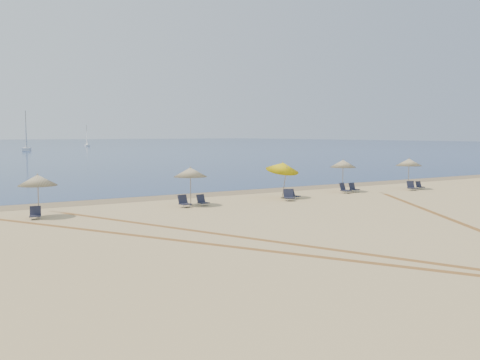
{
  "coord_description": "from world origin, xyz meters",
  "views": [
    {
      "loc": [
        -17.42,
        -8.72,
        4.26
      ],
      "look_at": [
        0.0,
        20.0,
        1.3
      ],
      "focal_mm": 39.22,
      "sensor_mm": 36.0,
      "label": 1
    }
  ],
  "objects_px": {
    "umbrella_1": "(38,180)",
    "chair_4": "(202,201)",
    "chair_3": "(184,202)",
    "sailboat_2": "(87,140)",
    "umbrella_5": "(409,162)",
    "chair_7": "(344,189)",
    "chair_6": "(294,194)",
    "chair_2": "(35,213)",
    "chair_10": "(420,186)",
    "chair_8": "(353,188)",
    "chair_5": "(289,196)",
    "sailboat_1": "(26,139)",
    "umbrella_2": "(190,172)",
    "umbrella_4": "(343,164)",
    "umbrella_3": "(283,167)",
    "chair_9": "(412,186)"
  },
  "relations": [
    {
      "from": "chair_7",
      "to": "chair_8",
      "type": "xyz_separation_m",
      "value": [
        1.11,
        0.24,
        -0.03
      ]
    },
    {
      "from": "chair_4",
      "to": "sailboat_1",
      "type": "xyz_separation_m",
      "value": [
        8.55,
        114.55,
        2.77
      ]
    },
    {
      "from": "umbrella_3",
      "to": "chair_7",
      "type": "relative_size",
      "value": 2.98
    },
    {
      "from": "umbrella_1",
      "to": "umbrella_4",
      "type": "height_order",
      "value": "umbrella_4"
    },
    {
      "from": "umbrella_2",
      "to": "umbrella_4",
      "type": "distance_m",
      "value": 12.97
    },
    {
      "from": "chair_9",
      "to": "sailboat_1",
      "type": "height_order",
      "value": "sailboat_1"
    },
    {
      "from": "chair_3",
      "to": "sailboat_1",
      "type": "distance_m",
      "value": 115.04
    },
    {
      "from": "chair_2",
      "to": "sailboat_1",
      "type": "xyz_separation_m",
      "value": [
        17.98,
        114.63,
        2.78
      ]
    },
    {
      "from": "umbrella_2",
      "to": "sailboat_1",
      "type": "distance_m",
      "value": 114.5
    },
    {
      "from": "umbrella_2",
      "to": "umbrella_3",
      "type": "bearing_deg",
      "value": 1.1
    },
    {
      "from": "umbrella_1",
      "to": "umbrella_5",
      "type": "xyz_separation_m",
      "value": [
        27.19,
        -0.26,
        0.16
      ]
    },
    {
      "from": "chair_10",
      "to": "chair_7",
      "type": "bearing_deg",
      "value": 176.74
    },
    {
      "from": "umbrella_5",
      "to": "chair_2",
      "type": "relative_size",
      "value": 3.32
    },
    {
      "from": "chair_3",
      "to": "sailboat_2",
      "type": "distance_m",
      "value": 157.75
    },
    {
      "from": "chair_4",
      "to": "chair_6",
      "type": "distance_m",
      "value": 6.7
    },
    {
      "from": "chair_4",
      "to": "chair_10",
      "type": "distance_m",
      "value": 18.76
    },
    {
      "from": "chair_3",
      "to": "chair_4",
      "type": "height_order",
      "value": "chair_3"
    },
    {
      "from": "chair_8",
      "to": "chair_10",
      "type": "height_order",
      "value": "chair_8"
    },
    {
      "from": "umbrella_3",
      "to": "chair_8",
      "type": "relative_size",
      "value": 3.72
    },
    {
      "from": "umbrella_1",
      "to": "umbrella_3",
      "type": "distance_m",
      "value": 15.47
    },
    {
      "from": "chair_4",
      "to": "umbrella_4",
      "type": "bearing_deg",
      "value": -4.49
    },
    {
      "from": "chair_5",
      "to": "chair_7",
      "type": "bearing_deg",
      "value": 35.31
    },
    {
      "from": "chair_6",
      "to": "umbrella_3",
      "type": "bearing_deg",
      "value": 97.23
    },
    {
      "from": "umbrella_5",
      "to": "chair_7",
      "type": "bearing_deg",
      "value": 176.13
    },
    {
      "from": "umbrella_3",
      "to": "umbrella_5",
      "type": "xyz_separation_m",
      "value": [
        11.72,
        -0.4,
        -0.01
      ]
    },
    {
      "from": "chair_3",
      "to": "chair_2",
      "type": "bearing_deg",
      "value": 171.38
    },
    {
      "from": "chair_3",
      "to": "umbrella_4",
      "type": "bearing_deg",
      "value": -2.83
    },
    {
      "from": "chair_4",
      "to": "chair_10",
      "type": "xyz_separation_m",
      "value": [
        18.76,
        -0.31,
        -0.03
      ]
    },
    {
      "from": "chair_5",
      "to": "sailboat_1",
      "type": "relative_size",
      "value": 0.09
    },
    {
      "from": "umbrella_1",
      "to": "chair_6",
      "type": "relative_size",
      "value": 2.91
    },
    {
      "from": "chair_3",
      "to": "chair_10",
      "type": "relative_size",
      "value": 1.27
    },
    {
      "from": "chair_7",
      "to": "chair_6",
      "type": "bearing_deg",
      "value": 169.62
    },
    {
      "from": "chair_3",
      "to": "chair_10",
      "type": "distance_m",
      "value": 19.97
    },
    {
      "from": "chair_6",
      "to": "chair_10",
      "type": "height_order",
      "value": "chair_6"
    },
    {
      "from": "umbrella_3",
      "to": "chair_4",
      "type": "height_order",
      "value": "umbrella_3"
    },
    {
      "from": "chair_6",
      "to": "chair_3",
      "type": "bearing_deg",
      "value": 155.99
    },
    {
      "from": "umbrella_1",
      "to": "sailboat_1",
      "type": "distance_m",
      "value": 115.52
    },
    {
      "from": "umbrella_1",
      "to": "chair_4",
      "type": "xyz_separation_m",
      "value": [
        9.18,
        -0.4,
        -1.62
      ]
    },
    {
      "from": "chair_5",
      "to": "sailboat_2",
      "type": "distance_m",
      "value": 157.07
    },
    {
      "from": "umbrella_1",
      "to": "chair_3",
      "type": "height_order",
      "value": "umbrella_1"
    },
    {
      "from": "umbrella_2",
      "to": "chair_5",
      "type": "height_order",
      "value": "umbrella_2"
    },
    {
      "from": "umbrella_3",
      "to": "chair_9",
      "type": "distance_m",
      "value": 11.35
    },
    {
      "from": "umbrella_5",
      "to": "chair_4",
      "type": "bearing_deg",
      "value": -179.53
    },
    {
      "from": "chair_10",
      "to": "sailboat_2",
      "type": "relative_size",
      "value": 0.08
    },
    {
      "from": "chair_4",
      "to": "sailboat_2",
      "type": "height_order",
      "value": "sailboat_2"
    },
    {
      "from": "umbrella_4",
      "to": "umbrella_5",
      "type": "height_order",
      "value": "umbrella_5"
    },
    {
      "from": "umbrella_4",
      "to": "umbrella_5",
      "type": "distance_m",
      "value": 5.78
    },
    {
      "from": "umbrella_2",
      "to": "umbrella_4",
      "type": "bearing_deg",
      "value": 4.31
    },
    {
      "from": "chair_4",
      "to": "chair_9",
      "type": "relative_size",
      "value": 0.89
    },
    {
      "from": "umbrella_4",
      "to": "chair_6",
      "type": "relative_size",
      "value": 3.11
    }
  ]
}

